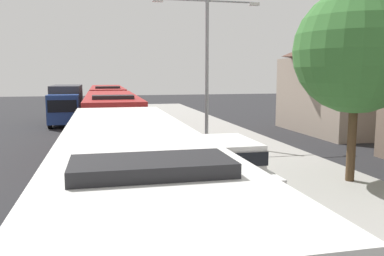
% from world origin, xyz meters
% --- Properties ---
extents(bus_lead, '(2.58, 11.03, 3.21)m').
position_xyz_m(bus_lead, '(-1.30, 10.27, 1.69)').
color(bus_lead, silver).
rests_on(bus_lead, ground_plane).
extents(bus_second_in_line, '(2.58, 10.57, 3.21)m').
position_xyz_m(bus_second_in_line, '(-1.30, 23.34, 1.69)').
color(bus_second_in_line, maroon).
rests_on(bus_second_in_line, ground_plane).
extents(bus_middle, '(2.58, 11.74, 3.21)m').
position_xyz_m(bus_middle, '(-1.30, 36.10, 1.69)').
color(bus_middle, maroon).
rests_on(bus_middle, ground_plane).
extents(white_suv, '(1.86, 4.94, 1.90)m').
position_xyz_m(white_suv, '(2.40, 15.45, 1.03)').
color(white_suv, white).
rests_on(white_suv, ground_plane).
extents(box_truck_oncoming, '(2.35, 7.44, 3.15)m').
position_xyz_m(box_truck_oncoming, '(-4.60, 37.25, 1.70)').
color(box_truck_oncoming, navy).
rests_on(box_truck_oncoming, ground_plane).
extents(streetlamp_mid, '(6.10, 0.28, 8.18)m').
position_xyz_m(streetlamp_mid, '(4.10, 24.81, 5.18)').
color(streetlamp_mid, gray).
rests_on(streetlamp_mid, sidewalk).
extents(roadside_tree, '(4.52, 4.52, 7.05)m').
position_xyz_m(roadside_tree, '(7.20, 15.63, 4.93)').
color(roadside_tree, '#4C3823').
rests_on(roadside_tree, sidewalk).
extents(house_distant_gabled, '(7.58, 9.15, 7.38)m').
position_xyz_m(house_distant_gabled, '(15.34, 27.69, 3.77)').
color(house_distant_gabled, gray).
rests_on(house_distant_gabled, ground_plane).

